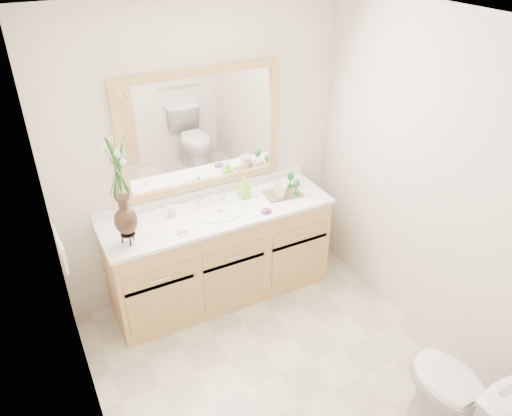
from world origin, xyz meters
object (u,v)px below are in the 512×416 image
toilet (460,399)px  soap_bottle (244,188)px  tumbler (172,211)px  tray (283,194)px  flower_vase (119,177)px

toilet → soap_bottle: (-0.42, 2.04, 0.54)m
tumbler → tray: (0.93, -0.10, -0.04)m
tumbler → tray: size_ratio=0.29×
flower_vase → tumbler: size_ratio=9.04×
soap_bottle → tumbler: bearing=173.4°
toilet → soap_bottle: size_ratio=4.61×
soap_bottle → toilet: bearing=-85.6°
tumbler → tray: 0.93m
tray → flower_vase: bearing=-168.7°
tumbler → soap_bottle: (0.62, 0.01, 0.04)m
toilet → tray: tray is taller
flower_vase → soap_bottle: flower_vase is taller
toilet → flower_vase: bearing=-51.8°
flower_vase → tray: flower_vase is taller
tray → soap_bottle: bearing=166.9°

